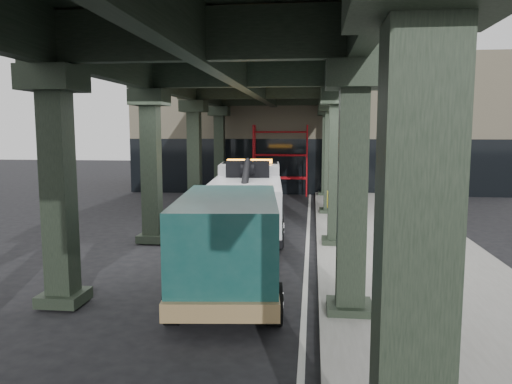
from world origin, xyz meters
The scene contains 8 objects.
ground centered at (0.00, 0.00, 0.00)m, with size 90.00×90.00×0.00m, color black.
sidewalk centered at (4.50, 2.00, 0.07)m, with size 5.00×40.00×0.15m, color gray.
lane_stripe centered at (1.70, 2.00, 0.01)m, with size 0.12×38.00×0.01m, color silver.
viaduct centered at (-0.40, 2.00, 5.46)m, with size 7.40×32.00×6.40m.
building centered at (2.00, 20.00, 4.00)m, with size 22.00×10.00×8.00m, color #C6B793.
scaffolding centered at (0.00, 14.64, 2.11)m, with size 3.08×0.88×4.00m.
tow_truck centered at (-0.49, 3.90, 1.32)m, with size 2.97×8.44×2.72m.
towed_van centered at (-0.02, -2.84, 1.23)m, with size 2.75×5.84×2.29m.
Camera 1 is at (1.83, -13.72, 3.73)m, focal length 35.00 mm.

